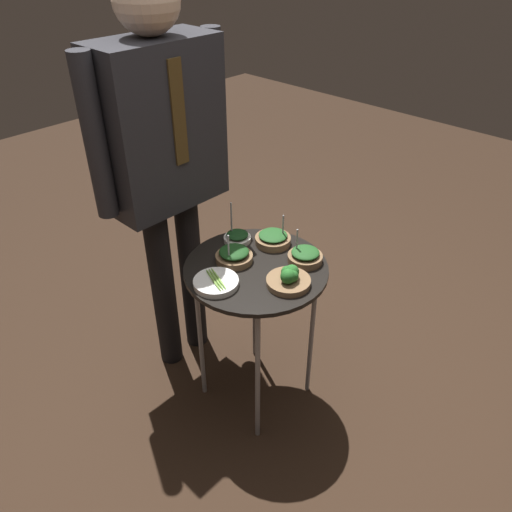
% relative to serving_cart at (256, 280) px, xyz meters
% --- Properties ---
extents(ground_plane, '(8.00, 8.00, 0.00)m').
position_rel_serving_cart_xyz_m(ground_plane, '(0.00, 0.00, -0.64)').
color(ground_plane, black).
extents(serving_cart, '(0.56, 0.56, 0.71)m').
position_rel_serving_cart_xyz_m(serving_cart, '(0.00, 0.00, 0.00)').
color(serving_cart, black).
rests_on(serving_cart, ground_plane).
extents(bowl_broccoli_front_center, '(0.17, 0.17, 0.08)m').
position_rel_serving_cart_xyz_m(bowl_broccoli_front_center, '(-0.00, -0.17, 0.10)').
color(bowl_broccoli_front_center, brown).
rests_on(bowl_broccoli_front_center, serving_cart).
extents(bowl_spinach_mid_left, '(0.11, 0.11, 0.17)m').
position_rel_serving_cart_xyz_m(bowl_spinach_mid_left, '(0.08, 0.18, 0.09)').
color(bowl_spinach_mid_left, silver).
rests_on(bowl_spinach_mid_left, serving_cart).
extents(bowl_spinach_front_left, '(0.15, 0.15, 0.14)m').
position_rel_serving_cart_xyz_m(bowl_spinach_front_left, '(-0.03, 0.09, 0.09)').
color(bowl_spinach_front_left, brown).
rests_on(bowl_spinach_front_left, serving_cart).
extents(bowl_asparagus_back_right, '(0.17, 0.17, 0.03)m').
position_rel_serving_cart_xyz_m(bowl_asparagus_back_right, '(-0.19, 0.03, 0.08)').
color(bowl_asparagus_back_right, white).
rests_on(bowl_asparagus_back_right, serving_cart).
extents(bowl_spinach_far_rim, '(0.15, 0.15, 0.13)m').
position_rel_serving_cart_xyz_m(bowl_spinach_far_rim, '(0.17, 0.06, 0.09)').
color(bowl_spinach_far_rim, brown).
rests_on(bowl_spinach_far_rim, serving_cart).
extents(bowl_spinach_front_right, '(0.14, 0.14, 0.14)m').
position_rel_serving_cart_xyz_m(bowl_spinach_front_right, '(0.16, -0.12, 0.09)').
color(bowl_spinach_front_right, brown).
rests_on(bowl_spinach_front_right, serving_cart).
extents(waiter_figure, '(0.64, 0.24, 1.72)m').
position_rel_serving_cart_xyz_m(waiter_figure, '(-0.05, 0.46, 0.45)').
color(waiter_figure, black).
rests_on(waiter_figure, ground_plane).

